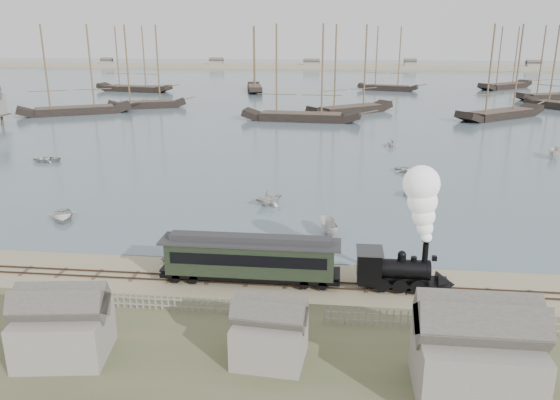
# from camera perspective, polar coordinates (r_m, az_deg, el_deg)

# --- Properties ---
(ground) EXTENTS (600.00, 600.00, 0.00)m
(ground) POSITION_cam_1_polar(r_m,az_deg,el_deg) (43.90, -1.67, -7.50)
(ground) COLOR tan
(ground) RESTS_ON ground
(harbor_water) EXTENTS (600.00, 336.00, 0.06)m
(harbor_water) POSITION_cam_1_polar(r_m,az_deg,el_deg) (210.35, 4.85, 12.18)
(harbor_water) COLOR #495E68
(harbor_water) RESTS_ON ground
(rail_track) EXTENTS (120.00, 1.80, 0.16)m
(rail_track) POSITION_cam_1_polar(r_m,az_deg,el_deg) (42.09, -2.05, -8.58)
(rail_track) COLOR #3D2D21
(rail_track) RESTS_ON ground
(picket_fence_west) EXTENTS (19.00, 0.10, 1.20)m
(picket_fence_west) POSITION_cam_1_polar(r_m,az_deg,el_deg) (39.23, -12.76, -11.14)
(picket_fence_west) COLOR gray
(picket_fence_west) RESTS_ON ground
(picket_fence_east) EXTENTS (15.00, 0.10, 1.20)m
(picket_fence_east) POSITION_cam_1_polar(r_m,az_deg,el_deg) (37.50, 16.41, -12.86)
(picket_fence_east) COLOR gray
(picket_fence_east) RESTS_ON ground
(shed_left) EXTENTS (5.00, 4.00, 4.10)m
(shed_left) POSITION_cam_1_polar(r_m,az_deg,el_deg) (35.81, -21.42, -14.94)
(shed_left) COLOR gray
(shed_left) RESTS_ON ground
(shed_mid) EXTENTS (4.00, 3.50, 3.60)m
(shed_mid) POSITION_cam_1_polar(r_m,az_deg,el_deg) (33.24, -1.07, -16.30)
(shed_mid) COLOR gray
(shed_mid) RESTS_ON ground
(shed_right) EXTENTS (6.00, 5.00, 5.10)m
(shed_right) POSITION_cam_1_polar(r_m,az_deg,el_deg) (32.25, 19.32, -18.58)
(shed_right) COLOR gray
(shed_right) RESTS_ON ground
(far_spit) EXTENTS (500.00, 20.00, 1.80)m
(far_spit) POSITION_cam_1_polar(r_m,az_deg,el_deg) (290.11, 5.33, 13.54)
(far_spit) COLOR tan
(far_spit) RESTS_ON ground
(locomotive) EXTENTS (7.25, 2.71, 9.04)m
(locomotive) POSITION_cam_1_polar(r_m,az_deg,el_deg) (40.48, 14.06, -3.82)
(locomotive) COLOR black
(locomotive) RESTS_ON ground
(passenger_coach) EXTENTS (13.56, 2.62, 3.29)m
(passenger_coach) POSITION_cam_1_polar(r_m,az_deg,el_deg) (41.35, -3.13, -5.97)
(passenger_coach) COLOR black
(passenger_coach) RESTS_ON ground
(beached_dinghy) EXTENTS (4.12, 4.52, 0.77)m
(beached_dinghy) POSITION_cam_1_polar(r_m,az_deg,el_deg) (45.21, -10.29, -6.49)
(beached_dinghy) COLOR beige
(beached_dinghy) RESTS_ON ground
(rowboat_0) EXTENTS (5.01, 4.51, 0.85)m
(rowboat_0) POSITION_cam_1_polar(r_m,az_deg,el_deg) (59.43, -21.78, -1.54)
(rowboat_0) COLOR beige
(rowboat_0) RESTS_ON harbor_water
(rowboat_1) EXTENTS (4.26, 4.35, 1.74)m
(rowboat_1) POSITION_cam_1_polar(r_m,az_deg,el_deg) (59.85, -1.17, 0.30)
(rowboat_1) COLOR beige
(rowboat_1) RESTS_ON harbor_water
(rowboat_2) EXTENTS (4.02, 2.31, 1.46)m
(rowboat_2) POSITION_cam_1_polar(r_m,az_deg,el_deg) (51.26, 5.11, -2.88)
(rowboat_2) COLOR beige
(rowboat_2) RESTS_ON harbor_water
(rowboat_3) EXTENTS (4.38, 4.75, 0.80)m
(rowboat_3) POSITION_cam_1_polar(r_m,az_deg,el_deg) (75.66, 13.36, 3.08)
(rowboat_3) COLOR beige
(rowboat_3) RESTS_ON harbor_water
(rowboat_4) EXTENTS (4.50, 4.44, 1.79)m
(rowboat_4) POSITION_cam_1_polar(r_m,az_deg,el_deg) (64.77, 14.00, 1.12)
(rowboat_4) COLOR beige
(rowboat_4) RESTS_ON harbor_water
(rowboat_5) EXTENTS (4.07, 2.88, 1.47)m
(rowboat_5) POSITION_cam_1_polar(r_m,az_deg,el_deg) (92.19, 26.72, 4.41)
(rowboat_5) COLOR beige
(rowboat_5) RESTS_ON harbor_water
(rowboat_6) EXTENTS (3.20, 4.28, 0.85)m
(rowboat_6) POSITION_cam_1_polar(r_m,az_deg,el_deg) (87.02, -23.28, 3.97)
(rowboat_6) COLOR beige
(rowboat_6) RESTS_ON harbor_water
(rowboat_7) EXTENTS (3.07, 2.81, 1.37)m
(rowboat_7) POSITION_cam_1_polar(r_m,az_deg,el_deg) (92.49, 11.54, 5.91)
(rowboat_7) COLOR beige
(rowboat_7) RESTS_ON harbor_water
(schooner_0) EXTENTS (24.40, 17.01, 20.00)m
(schooner_0) POSITION_cam_1_polar(r_m,az_deg,el_deg) (134.56, -21.02, 12.59)
(schooner_0) COLOR black
(schooner_0) RESTS_ON harbor_water
(schooner_1) EXTENTS (19.09, 10.98, 20.00)m
(schooner_1) POSITION_cam_1_polar(r_m,az_deg,el_deg) (140.55, -14.00, 13.36)
(schooner_1) COLOR black
(schooner_1) RESTS_ON harbor_water
(schooner_2) EXTENTS (25.48, 7.73, 20.00)m
(schooner_2) POSITION_cam_1_polar(r_m,az_deg,el_deg) (116.44, 2.27, 13.14)
(schooner_2) COLOR black
(schooner_2) RESTS_ON harbor_water
(schooner_3) EXTENTS (20.93, 18.18, 20.00)m
(schooner_3) POSITION_cam_1_polar(r_m,az_deg,el_deg) (128.63, 7.53, 13.39)
(schooner_3) COLOR black
(schooner_3) RESTS_ON harbor_water
(schooner_4) EXTENTS (22.78, 19.90, 20.00)m
(schooner_4) POSITION_cam_1_polar(r_m,az_deg,el_deg) (129.50, 22.51, 12.29)
(schooner_4) COLOR black
(schooner_4) RESTS_ON harbor_water
(schooner_6) EXTENTS (25.71, 10.98, 20.00)m
(schooner_6) POSITION_cam_1_polar(r_m,az_deg,el_deg) (181.65, -15.22, 14.04)
(schooner_6) COLOR black
(schooner_6) RESTS_ON harbor_water
(schooner_7) EXTENTS (8.40, 20.62, 20.00)m
(schooner_7) POSITION_cam_1_polar(r_m,az_deg,el_deg) (175.75, -2.71, 14.51)
(schooner_7) COLOR black
(schooner_7) RESTS_ON harbor_water
(schooner_8) EXTENTS (19.41, 9.41, 20.00)m
(schooner_8) POSITION_cam_1_polar(r_m,az_deg,el_deg) (181.34, 11.33, 14.29)
(schooner_8) COLOR black
(schooner_8) RESTS_ON harbor_water
(schooner_9) EXTENTS (21.59, 19.97, 20.00)m
(schooner_9) POSITION_cam_1_polar(r_m,az_deg,el_deg) (199.02, 22.77, 13.56)
(schooner_9) COLOR black
(schooner_9) RESTS_ON harbor_water
(schooner_10) EXTENTS (20.35, 11.80, 20.00)m
(schooner_10) POSITION_cam_1_polar(r_m,az_deg,el_deg) (170.95, 26.74, 12.68)
(schooner_10) COLOR black
(schooner_10) RESTS_ON harbor_water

